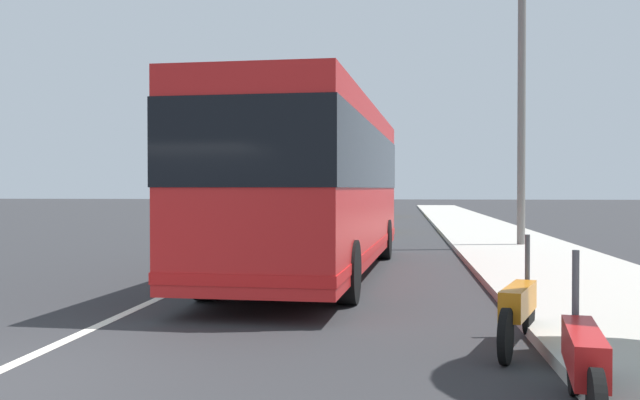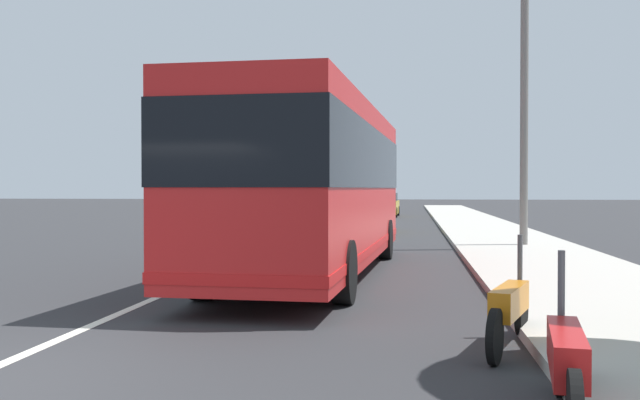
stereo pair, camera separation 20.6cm
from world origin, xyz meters
name	(u,v)px [view 2 (the right image)]	position (x,y,z in m)	size (l,w,h in m)	color
sidewalk_curb	(554,268)	(10.00, -7.23, 0.07)	(110.00, 3.60, 0.14)	#B2ADA3
lane_divider_line	(230,266)	(10.00, 0.00, 0.00)	(110.00, 0.16, 0.01)	silver
coach_bus	(315,180)	(8.59, -2.17, 1.97)	(11.39, 3.14, 3.44)	red
motorcycle_by_tree	(566,363)	(-0.50, -5.30, 0.48)	(2.33, 0.42, 1.27)	black
motorcycle_nearest_curb	(510,308)	(2.13, -5.24, 0.46)	(2.12, 0.74, 1.24)	black
car_oncoming	(237,216)	(21.49, 2.66, 0.69)	(4.28, 2.04, 1.46)	black
car_ahead_same_lane	(361,215)	(23.29, -2.12, 0.70)	(4.67, 2.07, 1.49)	gold
car_behind_bus	(383,205)	(39.62, -2.42, 0.71)	(4.66, 2.00, 1.50)	gold
car_side_street	(328,202)	(49.30, 2.26, 0.72)	(4.36, 2.07, 1.53)	silver
utility_pole	(524,101)	(15.60, -7.44, 4.35)	(0.23, 0.23, 8.71)	slate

